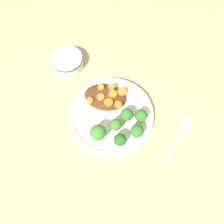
{
  "coord_description": "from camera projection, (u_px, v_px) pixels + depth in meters",
  "views": [
    {
      "loc": [
        -0.06,
        0.26,
        0.66
      ],
      "look_at": [
        0.0,
        0.0,
        0.04
      ],
      "focal_mm": 35.0,
      "sensor_mm": 36.0,
      "label": 1
    }
  ],
  "objects": [
    {
      "name": "ground_plane",
      "position": [
        112.0,
        117.0,
        0.71
      ],
      "size": [
        4.0,
        4.0,
        0.0
      ],
      "primitive_type": "plane",
      "color": "tan"
    },
    {
      "name": "plate",
      "position": [
        112.0,
        115.0,
        0.7
      ],
      "size": [
        0.27,
        0.27,
        0.03
      ],
      "color": "white",
      "rests_on": "ground_plane"
    },
    {
      "name": "dip_bowl",
      "position": [
        67.0,
        61.0,
        0.77
      ],
      "size": [
        0.11,
        0.11,
        0.04
      ],
      "color": "white",
      "rests_on": "ground_plane"
    },
    {
      "name": "stew_mound",
      "position": [
        105.0,
        97.0,
        0.7
      ],
      "size": [
        0.14,
        0.1,
        0.02
      ],
      "primitive_type": "ellipsoid",
      "color": "#5B3319",
      "rests_on": "plate"
    },
    {
      "name": "broccoli_floret_0",
      "position": [
        116.0,
        125.0,
        0.64
      ],
      "size": [
        0.04,
        0.04,
        0.05
      ],
      "color": "#759E51",
      "rests_on": "plate"
    },
    {
      "name": "broccoli_floret_1",
      "position": [
        141.0,
        116.0,
        0.65
      ],
      "size": [
        0.04,
        0.04,
        0.05
      ],
      "color": "#759E51",
      "rests_on": "plate"
    },
    {
      "name": "broccoli_floret_2",
      "position": [
        137.0,
        131.0,
        0.64
      ],
      "size": [
        0.04,
        0.04,
        0.05
      ],
      "color": "#7FA85B",
      "rests_on": "plate"
    },
    {
      "name": "broccoli_floret_3",
      "position": [
        98.0,
        133.0,
        0.63
      ],
      "size": [
        0.05,
        0.05,
        0.06
      ],
      "color": "#7FA85B",
      "rests_on": "plate"
    },
    {
      "name": "broccoli_floret_4",
      "position": [
        127.0,
        115.0,
        0.65
      ],
      "size": [
        0.04,
        0.04,
        0.06
      ],
      "color": "#759E51",
      "rests_on": "plate"
    },
    {
      "name": "broccoli_floret_5",
      "position": [
        120.0,
        140.0,
        0.63
      ],
      "size": [
        0.04,
        0.04,
        0.05
      ],
      "color": "#7FA85B",
      "rests_on": "plate"
    },
    {
      "name": "carrot_slice_0",
      "position": [
        101.0,
        97.0,
        0.68
      ],
      "size": [
        0.02,
        0.02,
        0.01
      ],
      "primitive_type": "cylinder",
      "color": "orange",
      "rests_on": "stew_mound"
    },
    {
      "name": "carrot_slice_1",
      "position": [
        101.0,
        87.0,
        0.7
      ],
      "size": [
        0.02,
        0.02,
        0.01
      ],
      "primitive_type": "cylinder",
      "color": "orange",
      "rests_on": "stew_mound"
    },
    {
      "name": "carrot_slice_2",
      "position": [
        118.0,
        105.0,
        0.67
      ],
      "size": [
        0.02,
        0.02,
        0.01
      ],
      "primitive_type": "cylinder",
      "color": "orange",
      "rests_on": "stew_mound"
    },
    {
      "name": "carrot_slice_3",
      "position": [
        113.0,
        94.0,
        0.69
      ],
      "size": [
        0.03,
        0.03,
        0.01
      ],
      "primitive_type": "cylinder",
      "color": "orange",
      "rests_on": "stew_mound"
    },
    {
      "name": "carrot_slice_4",
      "position": [
        112.0,
        87.0,
        0.7
      ],
      "size": [
        0.02,
        0.02,
        0.01
      ],
      "primitive_type": "cylinder",
      "color": "orange",
      "rests_on": "stew_mound"
    },
    {
      "name": "carrot_slice_5",
      "position": [
        122.0,
        92.0,
        0.69
      ],
      "size": [
        0.03,
        0.03,
        0.01
      ],
      "primitive_type": "cylinder",
      "color": "orange",
      "rests_on": "stew_mound"
    },
    {
      "name": "carrot_slice_6",
      "position": [
        109.0,
        103.0,
        0.68
      ],
      "size": [
        0.03,
        0.03,
        0.01
      ],
      "primitive_type": "cylinder",
      "color": "orange",
      "rests_on": "stew_mound"
    },
    {
      "name": "carrot_slice_7",
      "position": [
        90.0,
        101.0,
        0.68
      ],
      "size": [
        0.02,
        0.02,
        0.01
      ],
      "primitive_type": "cylinder",
      "color": "orange",
      "rests_on": "stew_mound"
    },
    {
      "name": "fork",
      "position": [
        180.0,
        135.0,
        0.68
      ],
      "size": [
        0.08,
        0.18,
        0.01
      ],
      "rotation": [
        0.0,
        0.0,
        10.62
      ],
      "color": "#B6B6B6",
      "rests_on": "ground_plane"
    }
  ]
}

